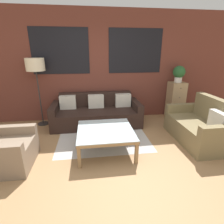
{
  "coord_description": "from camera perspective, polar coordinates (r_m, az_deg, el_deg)",
  "views": [
    {
      "loc": [
        -0.3,
        -2.28,
        1.82
      ],
      "look_at": [
        0.18,
        1.27,
        0.55
      ],
      "focal_mm": 28.0,
      "sensor_mm": 36.0,
      "label": 1
    }
  ],
  "objects": [
    {
      "name": "floor_lamp",
      "position": [
        4.6,
        -23.73,
        13.31
      ],
      "size": [
        0.43,
        0.43,
        1.66
      ],
      "color": "#2D2D2D",
      "rests_on": "ground_plane"
    },
    {
      "name": "potted_plant",
      "position": [
        5.09,
        21.02,
        11.81
      ],
      "size": [
        0.32,
        0.32,
        0.44
      ],
      "color": "silver",
      "rests_on": "drawer_cabinet"
    },
    {
      "name": "coffee_table",
      "position": [
        3.28,
        -2.16,
        -6.68
      ],
      "size": [
        1.03,
        1.03,
        0.43
      ],
      "color": "silver",
      "rests_on": "ground_plane"
    },
    {
      "name": "armchair_corner",
      "position": [
        3.42,
        -31.78,
        -10.6
      ],
      "size": [
        0.8,
        0.84,
        0.84
      ],
      "color": "#84705B",
      "rests_on": "ground_plane"
    },
    {
      "name": "wall_back_brick",
      "position": [
        4.75,
        -4.2,
        14.46
      ],
      "size": [
        8.4,
        0.09,
        2.8
      ],
      "color": "brown",
      "rests_on": "ground_plane"
    },
    {
      "name": "ground_plane",
      "position": [
        2.94,
        -0.16,
        -18.82
      ],
      "size": [
        16.0,
        16.0,
        0.0
      ],
      "primitive_type": "plane",
      "color": "#9E754C"
    },
    {
      "name": "settee_vintage",
      "position": [
        4.09,
        26.72,
        -4.42
      ],
      "size": [
        0.8,
        1.43,
        0.92
      ],
      "color": "olive",
      "rests_on": "ground_plane"
    },
    {
      "name": "couch_dark",
      "position": [
        4.51,
        -5.06,
        -0.51
      ],
      "size": [
        2.21,
        0.88,
        0.78
      ],
      "color": "black",
      "rests_on": "ground_plane"
    },
    {
      "name": "rug",
      "position": [
        3.96,
        -2.93,
        -7.87
      ],
      "size": [
        1.93,
        1.6,
        0.0
      ],
      "color": "#BCB7B2",
      "rests_on": "ground_plane"
    },
    {
      "name": "drawer_cabinet",
      "position": [
        5.23,
        20.03,
        3.69
      ],
      "size": [
        0.41,
        0.41,
        1.0
      ],
      "color": "tan",
      "rests_on": "ground_plane"
    }
  ]
}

